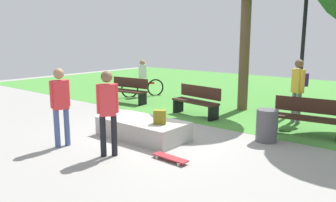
{
  "coord_description": "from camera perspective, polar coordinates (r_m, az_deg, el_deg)",
  "views": [
    {
      "loc": [
        5.09,
        -5.96,
        2.36
      ],
      "look_at": [
        -0.3,
        0.58,
        0.75
      ],
      "focal_mm": 35.68,
      "sensor_mm": 36.0,
      "label": 1
    }
  ],
  "objects": [
    {
      "name": "ground_plane",
      "position": [
        8.19,
        -0.97,
        -6.01
      ],
      "size": [
        28.0,
        28.0,
        0.0
      ],
      "primitive_type": "plane",
      "color": "gray"
    },
    {
      "name": "grass_lawn",
      "position": [
        14.82,
        18.89,
        1.03
      ],
      "size": [
        26.6,
        12.49,
        0.01
      ],
      "primitive_type": "cube",
      "color": "#478C38",
      "rests_on": "ground_plane"
    },
    {
      "name": "concrete_ledge",
      "position": [
        8.05,
        -4.35,
        -4.7
      ],
      "size": [
        2.19,
        1.09,
        0.44
      ],
      "primitive_type": "cube",
      "color": "#A8A59E",
      "rests_on": "ground_plane"
    },
    {
      "name": "backpack_on_ledge",
      "position": [
        7.56,
        -1.41,
        -2.73
      ],
      "size": [
        0.34,
        0.33,
        0.32
      ],
      "primitive_type": "cube",
      "rotation": [
        0.0,
        0.0,
        0.63
      ],
      "color": "olive",
      "rests_on": "concrete_ledge"
    },
    {
      "name": "skater_performing_trick",
      "position": [
        6.7,
        -10.27,
        -1.01
      ],
      "size": [
        0.35,
        0.38,
        1.73
      ],
      "color": "black",
      "rests_on": "ground_plane"
    },
    {
      "name": "skater_watching",
      "position": [
        7.57,
        -17.92,
        -0.03
      ],
      "size": [
        0.28,
        0.42,
        1.73
      ],
      "color": "#3F5184",
      "rests_on": "ground_plane"
    },
    {
      "name": "skateboard_by_ledge",
      "position": [
        6.59,
        0.38,
        -9.65
      ],
      "size": [
        0.81,
        0.24,
        0.08
      ],
      "color": "#A5262D",
      "rests_on": "ground_plane"
    },
    {
      "name": "park_bench_far_right",
      "position": [
        12.33,
        -6.87,
        1.91
      ],
      "size": [
        1.64,
        0.62,
        0.91
      ],
      "color": "#331E14",
      "rests_on": "ground_plane"
    },
    {
      "name": "park_bench_by_oak",
      "position": [
        8.8,
        22.62,
        -2.43
      ],
      "size": [
        1.65,
        0.66,
        0.91
      ],
      "color": "#331E14",
      "rests_on": "ground_plane"
    },
    {
      "name": "park_bench_far_left",
      "position": [
        10.2,
        4.93,
        0.1
      ],
      "size": [
        1.65,
        0.7,
        0.91
      ],
      "color": "#331E14",
      "rests_on": "ground_plane"
    },
    {
      "name": "lamp_post",
      "position": [
        11.56,
        22.23,
        11.15
      ],
      "size": [
        0.28,
        0.28,
        4.28
      ],
      "color": "black",
      "rests_on": "ground_plane"
    },
    {
      "name": "trash_bin",
      "position": [
        8.02,
        16.53,
        -4.04
      ],
      "size": [
        0.48,
        0.48,
        0.75
      ],
      "primitive_type": "cylinder",
      "color": "#4C4C51",
      "rests_on": "ground_plane"
    },
    {
      "name": "pedestrian_with_backpack",
      "position": [
        9.88,
        21.39,
        2.55
      ],
      "size": [
        0.43,
        0.45,
        1.78
      ],
      "color": "slate",
      "rests_on": "ground_plane"
    },
    {
      "name": "cyclist_on_bicycle",
      "position": [
        13.59,
        -4.35,
        3.43
      ],
      "size": [
        0.91,
        1.64,
        1.52
      ],
      "color": "black",
      "rests_on": "ground_plane"
    }
  ]
}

